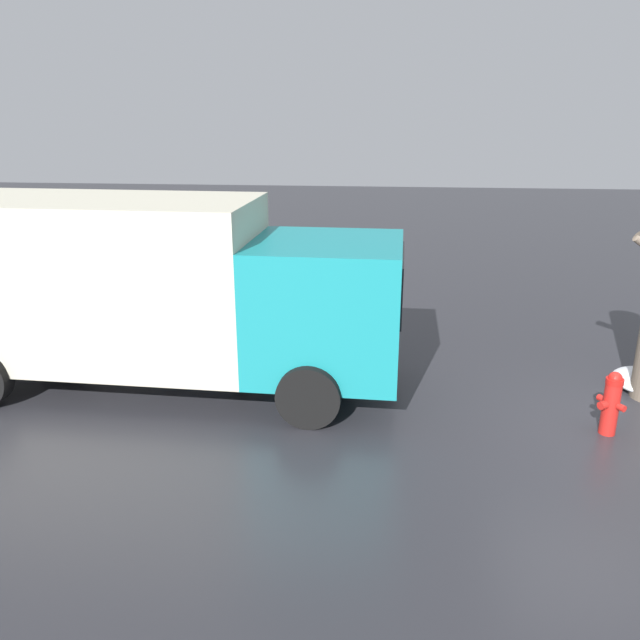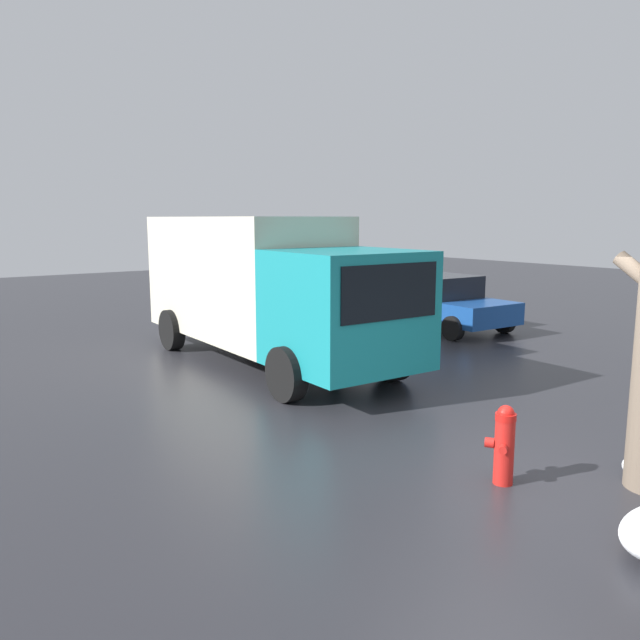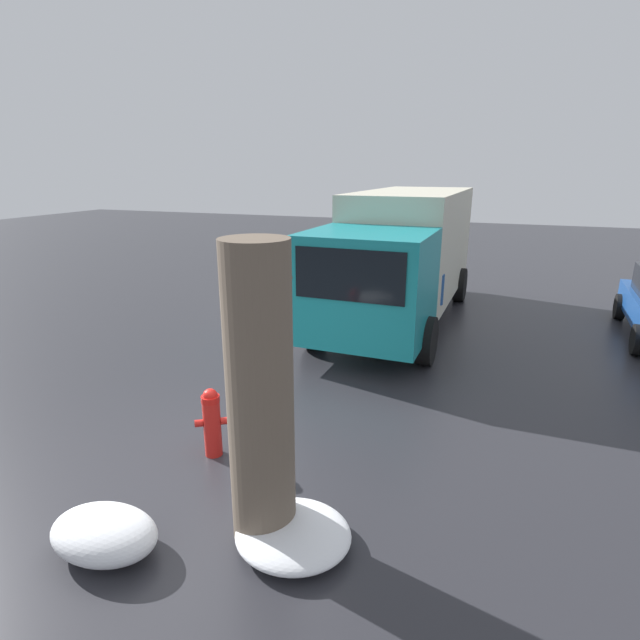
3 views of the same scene
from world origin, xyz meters
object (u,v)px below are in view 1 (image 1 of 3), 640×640
at_px(fire_hydrant, 611,402).
at_px(delivery_truck, 148,287).
at_px(pedestrian, 239,316).
at_px(parked_car, 216,259).

bearing_deg(fire_hydrant, delivery_truck, -40.57).
xyz_separation_m(pedestrian, parked_car, (1.70, -4.84, -0.14)).
xyz_separation_m(fire_hydrant, parked_car, (7.21, -6.78, 0.26)).
bearing_deg(pedestrian, fire_hydrant, -76.49).
relative_size(delivery_truck, parked_car, 1.90).
relative_size(delivery_truck, pedestrian, 4.71).
relative_size(fire_hydrant, parked_car, 0.23).
bearing_deg(pedestrian, parked_car, 52.25).
bearing_deg(fire_hydrant, pedestrian, -51.51).
bearing_deg(parked_car, fire_hydrant, 49.59).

